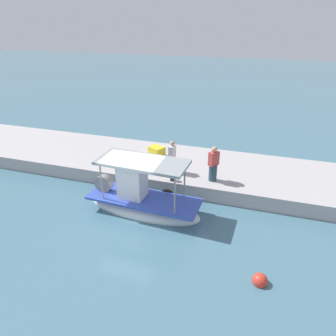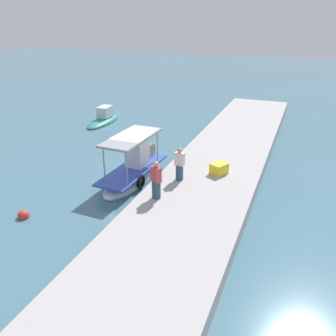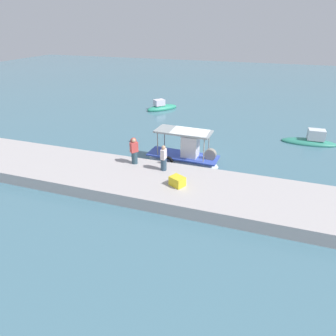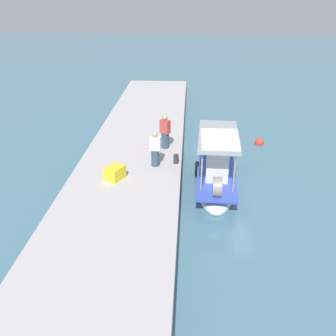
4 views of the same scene
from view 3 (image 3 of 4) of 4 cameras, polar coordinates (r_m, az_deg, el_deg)
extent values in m
plane|color=#467082|center=(21.92, 4.36, 1.22)|extent=(120.00, 120.00, 0.00)
cube|color=#B1AAAA|center=(17.89, 0.68, -3.52)|extent=(36.00, 4.84, 0.74)
ellipsoid|color=silver|center=(21.54, 2.81, 1.13)|extent=(5.28, 1.95, 0.93)
cube|color=#3650BA|center=(21.32, 2.84, 2.39)|extent=(5.07, 1.94, 0.10)
cube|color=silver|center=(20.88, 4.24, 4.05)|extent=(1.14, 0.99, 1.60)
cylinder|color=gray|center=(21.15, 7.75, 4.45)|extent=(0.07, 0.07, 1.79)
cylinder|color=gray|center=(19.99, 6.82, 3.18)|extent=(0.07, 0.07, 1.79)
cylinder|color=gray|center=(22.10, -0.67, 5.67)|extent=(0.07, 0.07, 1.79)
cylinder|color=gray|center=(20.99, -2.00, 4.50)|extent=(0.07, 0.07, 1.79)
cube|color=#929B9D|center=(20.66, 2.95, 6.95)|extent=(3.91, 1.87, 0.12)
torus|color=black|center=(20.89, 0.02, 1.29)|extent=(0.75, 0.21, 0.74)
cylinder|color=gray|center=(20.68, 8.07, 2.57)|extent=(0.82, 0.39, 0.80)
cylinder|color=#2E4956|center=(19.84, -6.38, 1.97)|extent=(0.54, 0.54, 0.81)
cube|color=#C34340|center=(19.55, -6.49, 3.95)|extent=(0.51, 0.56, 0.67)
sphere|color=tan|center=(19.38, -6.56, 5.23)|extent=(0.26, 0.26, 0.26)
cylinder|color=#31485D|center=(18.84, -0.84, 0.69)|extent=(0.39, 0.39, 0.77)
cube|color=silver|center=(18.54, -0.86, 2.66)|extent=(0.28, 0.48, 0.64)
sphere|color=tan|center=(18.37, -0.87, 3.94)|extent=(0.25, 0.25, 0.25)
cylinder|color=#2D2D33|center=(19.80, -0.76, 1.49)|extent=(0.24, 0.24, 0.44)
cube|color=yellow|center=(17.12, 1.78, -2.53)|extent=(1.00, 0.93, 0.55)
sphere|color=red|center=(25.66, -6.62, 5.20)|extent=(0.51, 0.51, 0.51)
ellipsoid|color=#2E856F|center=(27.79, 25.20, 4.40)|extent=(4.42, 1.65, 0.63)
cube|color=silver|center=(27.63, 26.38, 5.70)|extent=(1.34, 0.94, 0.86)
ellipsoid|color=#2D9575|center=(35.28, -1.12, 11.31)|extent=(3.54, 3.80, 0.77)
cube|color=silver|center=(34.92, -1.69, 12.36)|extent=(1.38, 1.42, 0.66)
camera|label=1|loc=(31.30, 0.46, 23.82)|focal=33.31mm
camera|label=2|loc=(23.38, -46.40, 16.40)|focal=38.41mm
camera|label=4|loc=(20.08, 50.19, 14.42)|focal=40.04mm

